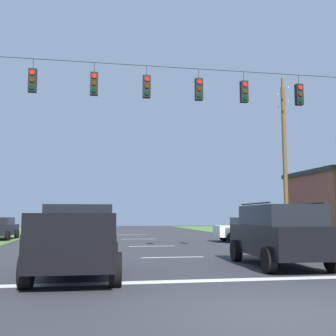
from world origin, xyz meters
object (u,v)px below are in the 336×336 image
at_px(suv_black, 279,233).
at_px(pickup_truck, 78,240).
at_px(distant_car_oncoming, 257,227).
at_px(overhead_signal_span, 170,138).
at_px(utility_pole_mid_right, 285,158).
at_px(distant_car_crossing_white, 250,229).

bearing_deg(suv_black, pickup_truck, -170.46).
bearing_deg(distant_car_oncoming, overhead_signal_span, -124.41).
height_order(pickup_truck, utility_pole_mid_right, utility_pole_mid_right).
distance_m(pickup_truck, utility_pole_mid_right, 19.59).
distance_m(suv_black, utility_pole_mid_right, 15.14).
xyz_separation_m(distant_car_crossing_white, distant_car_oncoming, (2.30, 4.61, 0.00)).
relative_size(pickup_truck, utility_pole_mid_right, 0.50).
bearing_deg(distant_car_crossing_white, utility_pole_mid_right, 14.25).
relative_size(suv_black, distant_car_oncoming, 1.13).
bearing_deg(utility_pole_mid_right, overhead_signal_span, -136.14).
bearing_deg(pickup_truck, utility_pole_mid_right, 47.36).
height_order(suv_black, utility_pole_mid_right, utility_pole_mid_right).
xyz_separation_m(distant_car_crossing_white, utility_pole_mid_right, (2.85, 0.72, 4.67)).
bearing_deg(utility_pole_mid_right, distant_car_oncoming, 98.14).
bearing_deg(pickup_truck, distant_car_crossing_white, 52.90).
height_order(overhead_signal_span, utility_pole_mid_right, utility_pole_mid_right).
relative_size(pickup_truck, distant_car_oncoming, 1.26).
xyz_separation_m(overhead_signal_span, pickup_truck, (-3.50, -4.98, -3.88)).
height_order(distant_car_crossing_white, utility_pole_mid_right, utility_pole_mid_right).
height_order(distant_car_oncoming, utility_pole_mid_right, utility_pole_mid_right).
distance_m(pickup_truck, suv_black, 6.50).
bearing_deg(suv_black, utility_pole_mid_right, 63.34).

